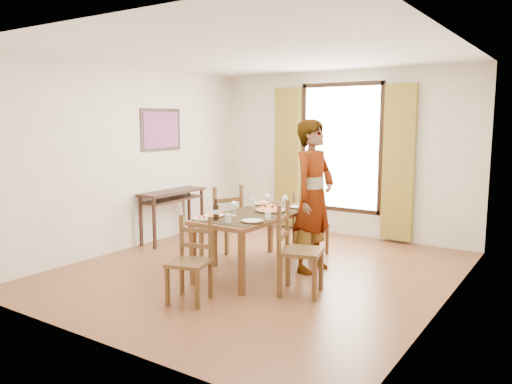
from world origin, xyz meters
The scene contains 22 objects.
ground centered at (0.00, 0.00, 0.00)m, with size 5.00×5.00×0.00m, color #56291A.
room_shell centered at (0.00, 0.13, 1.54)m, with size 4.60×5.10×2.74m.
console_table centered at (-2.03, 0.60, 0.68)m, with size 0.38×1.20×0.80m.
dining_table centered at (0.00, -0.02, 0.69)m, with size 0.81×1.82×0.76m.
chair_west centered at (-0.65, 0.08, 0.49)m, with size 0.61×0.61×1.05m.
chair_north centered at (0.15, 1.07, 0.41)m, with size 0.49×0.49×0.88m.
chair_south centered at (-0.01, -1.30, 0.41)m, with size 0.49×0.49×0.89m.
chair_east centered at (0.82, -0.47, 0.47)m, with size 0.55×0.55×1.01m.
man centered at (0.56, 0.39, 0.96)m, with size 0.52×0.74×1.91m, color #92949A.
plate_sw centered at (-0.30, -0.53, 0.78)m, with size 0.27×0.27×0.05m, color silver, non-canonical shape.
plate_se centered at (0.27, -0.55, 0.78)m, with size 0.27×0.27×0.05m, color silver, non-canonical shape.
plate_nw centered at (-0.28, 0.51, 0.78)m, with size 0.27×0.27×0.05m, color silver, non-canonical shape.
plate_ne centered at (0.26, 0.55, 0.78)m, with size 0.27×0.27×0.05m, color silver, non-canonical shape.
pasta_platter centered at (0.10, 0.12, 0.81)m, with size 0.40×0.40×0.10m, color red, non-canonical shape.
caprese_plate centered at (-0.31, -0.74, 0.78)m, with size 0.20×0.20×0.04m, color silver, non-canonical shape.
wine_glass_a centered at (-0.12, -0.37, 0.85)m, with size 0.08×0.08×0.18m, color white, non-canonical shape.
wine_glass_b centered at (0.15, 0.38, 0.85)m, with size 0.08×0.08×0.18m, color white, non-canonical shape.
wine_glass_c centered at (-0.12, 0.38, 0.85)m, with size 0.08×0.08×0.18m, color white, non-canonical shape.
tumbler_a centered at (0.34, -0.33, 0.81)m, with size 0.07×0.07×0.10m, color silver.
tumbler_b centered at (-0.31, 0.31, 0.81)m, with size 0.07×0.07×0.10m, color silver.
tumbler_c centered at (0.06, -0.73, 0.81)m, with size 0.07×0.07×0.10m, color silver.
wine_bottle centered at (-0.14, -0.70, 0.88)m, with size 0.07×0.07×0.25m, color black, non-canonical shape.
Camera 1 is at (3.37, -5.15, 1.90)m, focal length 35.00 mm.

